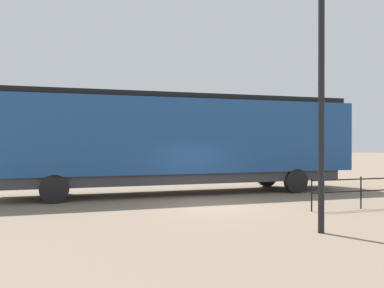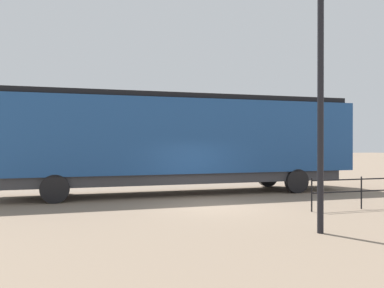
{
  "view_description": "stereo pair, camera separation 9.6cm",
  "coord_description": "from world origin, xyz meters",
  "views": [
    {
      "loc": [
        13.73,
        -5.16,
        2.33
      ],
      "look_at": [
        0.04,
        -0.84,
        2.26
      ],
      "focal_mm": 37.89,
      "sensor_mm": 36.0,
      "label": 1
    },
    {
      "loc": [
        13.76,
        -5.07,
        2.33
      ],
      "look_at": [
        0.04,
        -0.84,
        2.26
      ],
      "focal_mm": 37.89,
      "sensor_mm": 36.0,
      "label": 2
    }
  ],
  "objects": [
    {
      "name": "ground_plane",
      "position": [
        0.0,
        0.0,
        0.0
      ],
      "size": [
        120.0,
        120.0,
        0.0
      ],
      "primitive_type": "plane",
      "color": "#84705B"
    },
    {
      "name": "locomotive",
      "position": [
        -3.9,
        0.19,
        2.46
      ],
      "size": [
        3.11,
        16.38,
        4.42
      ],
      "color": "navy",
      "rests_on": "ground_plane"
    },
    {
      "name": "lamp_post",
      "position": [
        4.85,
        1.12,
        4.93
      ],
      "size": [
        0.49,
        0.49,
        7.32
      ],
      "color": "black",
      "rests_on": "ground_plane"
    }
  ]
}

